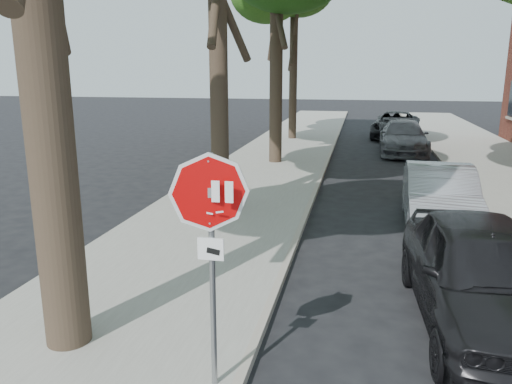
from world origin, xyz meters
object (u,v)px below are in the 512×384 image
at_px(stop_sign, 211,227).
at_px(car_a, 483,274).
at_px(car_c, 403,137).
at_px(car_d, 396,125).
at_px(car_b, 440,197).

distance_m(stop_sign, car_a, 4.12).
relative_size(car_c, car_d, 0.97).
bearing_deg(car_b, car_d, 92.30).
xyz_separation_m(car_a, car_c, (0.08, 15.52, -0.06)).
distance_m(car_b, car_d, 16.07).
bearing_deg(car_d, stop_sign, -91.13).
relative_size(stop_sign, car_c, 0.54).
distance_m(car_a, car_d, 20.75).
xyz_separation_m(stop_sign, car_c, (3.30, 17.81, -1.24)).
bearing_deg(stop_sign, car_d, 81.85).
xyz_separation_m(car_b, car_d, (0.00, 16.07, -0.00)).
relative_size(car_a, car_d, 0.90).
distance_m(stop_sign, car_b, 7.82).
height_order(car_b, car_d, car_b).
bearing_deg(car_c, car_b, -88.85).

